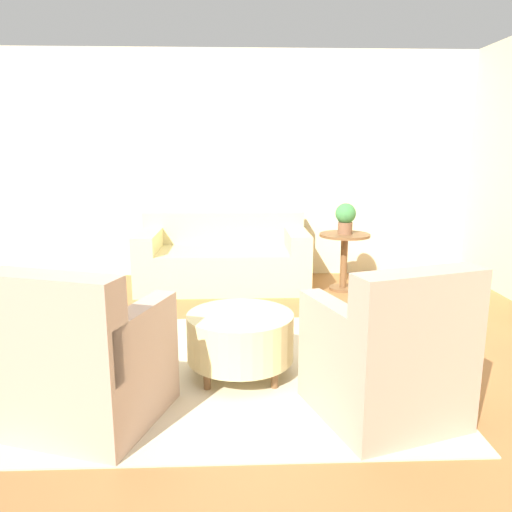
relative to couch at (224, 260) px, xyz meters
name	(u,v)px	position (x,y,z in m)	size (l,w,h in m)	color
ground_plane	(239,370)	(0.16, -2.36, -0.31)	(16.00, 16.00, 0.00)	#996638
wall_back	(237,166)	(0.16, 0.62, 1.09)	(9.84, 0.12, 2.80)	beige
rug	(239,370)	(0.16, -2.36, -0.31)	(2.77, 2.27, 0.01)	beige
couch	(224,260)	(0.00, 0.00, 0.00)	(1.97, 0.98, 0.85)	beige
armchair_left	(85,365)	(-0.73, -3.06, 0.06)	(0.97, 0.99, 0.97)	tan
armchair_right	(389,360)	(1.06, -3.06, 0.06)	(0.97, 0.99, 0.97)	tan
ottoman_table	(240,336)	(0.18, -2.43, -0.02)	(0.76, 0.76, 0.45)	beige
side_table	(344,251)	(1.39, -0.22, 0.14)	(0.58, 0.58, 0.66)	brown
potted_plant_on_side_table	(346,217)	(1.39, -0.22, 0.54)	(0.23, 0.23, 0.35)	brown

